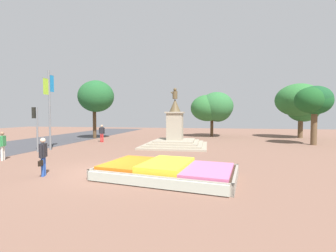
{
  "coord_description": "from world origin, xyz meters",
  "views": [
    {
      "loc": [
        4.77,
        -9.7,
        2.65
      ],
      "look_at": [
        2.15,
        5.06,
        1.96
      ],
      "focal_mm": 24.0,
      "sensor_mm": 36.0,
      "label": 1
    }
  ],
  "objects_px": {
    "banner_pole": "(49,106)",
    "pedestrian_with_handbag": "(43,155)",
    "flower_planter": "(166,171)",
    "pedestrian_near_planter": "(102,132)",
    "statue_monument": "(175,136)",
    "pedestrian_crossing_plaza": "(2,144)",
    "traffic_light_mid_block": "(36,121)"
  },
  "relations": [
    {
      "from": "pedestrian_with_handbag",
      "to": "pedestrian_near_planter",
      "type": "xyz_separation_m",
      "value": [
        -3.37,
        12.29,
        0.06
      ]
    },
    {
      "from": "banner_pole",
      "to": "pedestrian_with_handbag",
      "type": "distance_m",
      "value": 8.66
    },
    {
      "from": "pedestrian_with_handbag",
      "to": "pedestrian_near_planter",
      "type": "relative_size",
      "value": 0.97
    },
    {
      "from": "statue_monument",
      "to": "pedestrian_with_handbag",
      "type": "bearing_deg",
      "value": -112.12
    },
    {
      "from": "statue_monument",
      "to": "pedestrian_with_handbag",
      "type": "relative_size",
      "value": 3.24
    },
    {
      "from": "pedestrian_near_planter",
      "to": "statue_monument",
      "type": "bearing_deg",
      "value": -12.89
    },
    {
      "from": "statue_monument",
      "to": "pedestrian_near_planter",
      "type": "bearing_deg",
      "value": 167.11
    },
    {
      "from": "banner_pole",
      "to": "pedestrian_with_handbag",
      "type": "height_order",
      "value": "banner_pole"
    },
    {
      "from": "banner_pole",
      "to": "pedestrian_with_handbag",
      "type": "relative_size",
      "value": 3.62
    },
    {
      "from": "traffic_light_mid_block",
      "to": "pedestrian_near_planter",
      "type": "xyz_separation_m",
      "value": [
        1.85,
        6.56,
        -1.29
      ]
    },
    {
      "from": "pedestrian_with_handbag",
      "to": "banner_pole",
      "type": "bearing_deg",
      "value": 125.84
    },
    {
      "from": "flower_planter",
      "to": "pedestrian_with_handbag",
      "type": "bearing_deg",
      "value": -171.48
    },
    {
      "from": "traffic_light_mid_block",
      "to": "pedestrian_crossing_plaza",
      "type": "distance_m",
      "value": 3.37
    },
    {
      "from": "pedestrian_near_planter",
      "to": "pedestrian_crossing_plaza",
      "type": "relative_size",
      "value": 1.01
    },
    {
      "from": "flower_planter",
      "to": "statue_monument",
      "type": "distance_m",
      "value": 9.82
    },
    {
      "from": "statue_monument",
      "to": "pedestrian_near_planter",
      "type": "distance_m",
      "value": 7.86
    },
    {
      "from": "flower_planter",
      "to": "statue_monument",
      "type": "xyz_separation_m",
      "value": [
        -1.02,
        9.75,
        0.6
      ]
    },
    {
      "from": "banner_pole",
      "to": "pedestrian_crossing_plaza",
      "type": "height_order",
      "value": "banner_pole"
    },
    {
      "from": "statue_monument",
      "to": "pedestrian_crossing_plaza",
      "type": "relative_size",
      "value": 3.18
    },
    {
      "from": "flower_planter",
      "to": "pedestrian_with_handbag",
      "type": "xyz_separation_m",
      "value": [
        -5.3,
        -0.79,
        0.67
      ]
    },
    {
      "from": "statue_monument",
      "to": "pedestrian_with_handbag",
      "type": "height_order",
      "value": "statue_monument"
    },
    {
      "from": "banner_pole",
      "to": "traffic_light_mid_block",
      "type": "bearing_deg",
      "value": -108.99
    },
    {
      "from": "traffic_light_mid_block",
      "to": "pedestrian_crossing_plaza",
      "type": "height_order",
      "value": "traffic_light_mid_block"
    },
    {
      "from": "statue_monument",
      "to": "banner_pole",
      "type": "bearing_deg",
      "value": -157.5
    },
    {
      "from": "banner_pole",
      "to": "pedestrian_near_planter",
      "type": "xyz_separation_m",
      "value": [
        1.5,
        5.55,
        -2.34
      ]
    },
    {
      "from": "flower_planter",
      "to": "pedestrian_crossing_plaza",
      "type": "xyz_separation_m",
      "value": [
        -10.15,
        1.85,
        0.72
      ]
    },
    {
      "from": "pedestrian_crossing_plaza",
      "to": "statue_monument",
      "type": "bearing_deg",
      "value": 40.84
    },
    {
      "from": "statue_monument",
      "to": "pedestrian_with_handbag",
      "type": "xyz_separation_m",
      "value": [
        -4.28,
        -10.54,
        0.08
      ]
    },
    {
      "from": "pedestrian_crossing_plaza",
      "to": "flower_planter",
      "type": "bearing_deg",
      "value": -10.34
    },
    {
      "from": "statue_monument",
      "to": "banner_pole",
      "type": "height_order",
      "value": "banner_pole"
    },
    {
      "from": "flower_planter",
      "to": "traffic_light_mid_block",
      "type": "relative_size",
      "value": 1.92
    },
    {
      "from": "flower_planter",
      "to": "pedestrian_near_planter",
      "type": "xyz_separation_m",
      "value": [
        -8.67,
        11.5,
        0.74
      ]
    }
  ]
}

